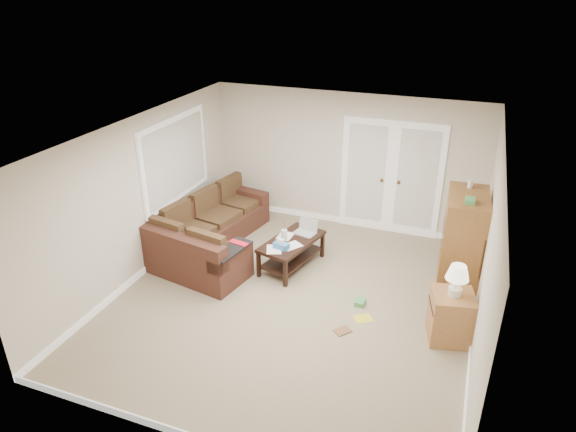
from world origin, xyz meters
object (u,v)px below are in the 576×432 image
at_px(tv_armoire, 461,246).
at_px(side_cabinet, 451,313).
at_px(coffee_table, 292,252).
at_px(sectional_sofa, 206,236).

relative_size(tv_armoire, side_cabinet, 1.56).
bearing_deg(coffee_table, sectional_sofa, -163.23).
xyz_separation_m(coffee_table, tv_armoire, (2.54, 0.09, 0.54)).
bearing_deg(sectional_sofa, side_cabinet, -1.99).
relative_size(sectional_sofa, tv_armoire, 1.67).
bearing_deg(sectional_sofa, tv_armoire, 13.25).
distance_m(sectional_sofa, side_cabinet, 4.18).
distance_m(tv_armoire, side_cabinet, 1.17).
distance_m(sectional_sofa, tv_armoire, 4.10).
height_order(sectional_sofa, tv_armoire, tv_armoire).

